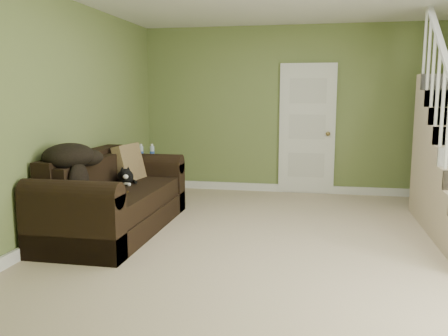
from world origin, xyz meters
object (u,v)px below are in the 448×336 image
at_px(sofa, 113,201).
at_px(side_table, 149,180).
at_px(banana, 121,194).
at_px(cat, 124,177).

distance_m(sofa, side_table, 1.56).
distance_m(side_table, banana, 1.97).
bearing_deg(side_table, cat, -82.04).
bearing_deg(side_table, sofa, -85.01).
bearing_deg(banana, sofa, 116.13).
xyz_separation_m(side_table, banana, (0.40, -1.92, 0.20)).
bearing_deg(sofa, banana, -54.05).
distance_m(side_table, cat, 1.35).
height_order(side_table, banana, side_table).
height_order(sofa, side_table, sofa).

